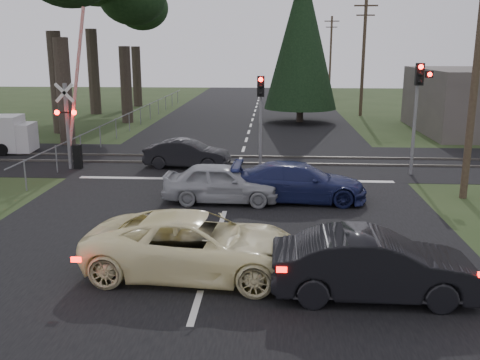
# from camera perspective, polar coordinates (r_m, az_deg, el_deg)

# --- Properties ---
(ground) EXTENTS (120.00, 120.00, 0.00)m
(ground) POSITION_cam_1_polar(r_m,az_deg,el_deg) (14.28, -3.03, -7.91)
(ground) COLOR #293B1A
(ground) RESTS_ON ground
(road) EXTENTS (14.00, 100.00, 0.01)m
(road) POSITION_cam_1_polar(r_m,az_deg,el_deg) (23.81, -0.29, 1.08)
(road) COLOR black
(road) RESTS_ON ground
(rail_corridor) EXTENTS (120.00, 8.00, 0.01)m
(rail_corridor) POSITION_cam_1_polar(r_m,az_deg,el_deg) (25.76, 0.01, 2.08)
(rail_corridor) COLOR black
(rail_corridor) RESTS_ON ground
(stop_line) EXTENTS (13.00, 0.35, 0.00)m
(stop_line) POSITION_cam_1_polar(r_m,az_deg,el_deg) (22.06, -0.61, 0.06)
(stop_line) COLOR silver
(stop_line) RESTS_ON ground
(rail_near) EXTENTS (120.00, 0.12, 0.10)m
(rail_near) POSITION_cam_1_polar(r_m,az_deg,el_deg) (24.97, -0.11, 1.80)
(rail_near) COLOR #59544C
(rail_near) RESTS_ON ground
(rail_far) EXTENTS (120.00, 0.12, 0.10)m
(rail_far) POSITION_cam_1_polar(r_m,az_deg,el_deg) (26.53, 0.11, 2.52)
(rail_far) COLOR #59544C
(rail_far) RESTS_ON ground
(crossing_signal) EXTENTS (1.62, 0.38, 6.96)m
(crossing_signal) POSITION_cam_1_polar(r_m,az_deg,el_deg) (24.80, -17.44, 5.78)
(crossing_signal) COLOR slate
(crossing_signal) RESTS_ON ground
(traffic_signal_right) EXTENTS (0.68, 0.48, 4.70)m
(traffic_signal_right) POSITION_cam_1_polar(r_m,az_deg,el_deg) (23.49, 18.51, 8.37)
(traffic_signal_right) COLOR slate
(traffic_signal_right) RESTS_ON ground
(traffic_signal_center) EXTENTS (0.32, 0.48, 4.10)m
(traffic_signal_center) POSITION_cam_1_polar(r_m,az_deg,el_deg) (23.97, 2.22, 7.95)
(traffic_signal_center) COLOR slate
(traffic_signal_center) RESTS_ON ground
(utility_pole_near) EXTENTS (1.80, 0.26, 9.00)m
(utility_pole_near) POSITION_cam_1_polar(r_m,az_deg,el_deg) (20.38, 23.93, 11.14)
(utility_pole_near) COLOR #4C3D2D
(utility_pole_near) RESTS_ON ground
(utility_pole_mid) EXTENTS (1.80, 0.26, 9.00)m
(utility_pole_mid) POSITION_cam_1_polar(r_m,az_deg,el_deg) (43.71, 13.03, 12.85)
(utility_pole_mid) COLOR #4C3D2D
(utility_pole_mid) RESTS_ON ground
(utility_pole_far) EXTENTS (1.80, 0.26, 9.00)m
(utility_pole_far) POSITION_cam_1_polar(r_m,az_deg,el_deg) (68.51, 9.64, 13.29)
(utility_pole_far) COLOR #4C3D2D
(utility_pole_far) RESTS_ON ground
(conifer_tree) EXTENTS (5.20, 5.20, 11.00)m
(conifer_tree) POSITION_cam_1_polar(r_m,az_deg,el_deg) (39.21, 6.62, 14.87)
(conifer_tree) COLOR #473D33
(conifer_tree) RESTS_ON ground
(fence_left) EXTENTS (0.10, 36.00, 1.20)m
(fence_left) POSITION_cam_1_polar(r_m,az_deg,el_deg) (37.25, -11.08, 5.51)
(fence_left) COLOR slate
(fence_left) RESTS_ON ground
(cream_coupe) EXTENTS (5.47, 2.85, 1.47)m
(cream_coupe) POSITION_cam_1_polar(r_m,az_deg,el_deg) (12.85, -4.62, -6.96)
(cream_coupe) COLOR #FFF4B6
(cream_coupe) RESTS_ON ground
(dark_hatchback) EXTENTS (4.46, 1.59, 1.46)m
(dark_hatchback) POSITION_cam_1_polar(r_m,az_deg,el_deg) (12.05, 14.11, -8.84)
(dark_hatchback) COLOR black
(dark_hatchback) RESTS_ON ground
(silver_car) EXTENTS (4.14, 1.75, 1.40)m
(silver_car) POSITION_cam_1_polar(r_m,az_deg,el_deg) (18.74, -1.95, -0.30)
(silver_car) COLOR #A1A4A9
(silver_car) RESTS_ON ground
(blue_sedan) EXTENTS (4.76, 2.04, 1.37)m
(blue_sedan) POSITION_cam_1_polar(r_m,az_deg,el_deg) (18.99, 6.30, -0.23)
(blue_sedan) COLOR navy
(blue_sedan) RESTS_ON ground
(dark_car_far) EXTENTS (3.94, 1.70, 1.26)m
(dark_car_far) POSITION_cam_1_polar(r_m,az_deg,el_deg) (24.29, -5.65, 2.78)
(dark_car_far) COLOR black
(dark_car_far) RESTS_ON ground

